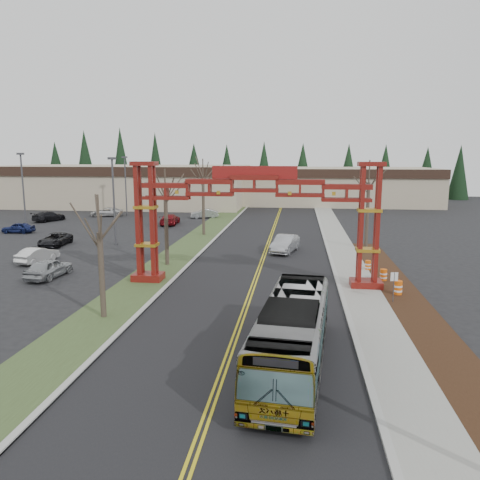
% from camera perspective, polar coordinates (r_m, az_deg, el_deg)
% --- Properties ---
extents(ground, '(200.00, 200.00, 0.00)m').
position_cam_1_polar(ground, '(17.92, -4.15, -21.02)').
color(ground, black).
rests_on(ground, ground).
extents(road, '(12.00, 110.00, 0.02)m').
position_cam_1_polar(road, '(41.19, 2.63, -2.82)').
color(road, black).
rests_on(road, ground).
extents(lane_line_left, '(0.12, 100.00, 0.01)m').
position_cam_1_polar(lane_line_left, '(41.20, 2.46, -2.80)').
color(lane_line_left, gold).
rests_on(lane_line_left, road).
extents(lane_line_right, '(0.12, 100.00, 0.01)m').
position_cam_1_polar(lane_line_right, '(41.18, 2.79, -2.81)').
color(lane_line_right, gold).
rests_on(lane_line_right, road).
extents(curb_right, '(0.30, 110.00, 0.15)m').
position_cam_1_polar(curb_right, '(41.18, 11.20, -2.92)').
color(curb_right, '#ABACA6').
rests_on(curb_right, ground).
extents(sidewalk_right, '(2.60, 110.00, 0.14)m').
position_cam_1_polar(sidewalk_right, '(41.31, 13.21, -2.96)').
color(sidewalk_right, gray).
rests_on(sidewalk_right, ground).
extents(landscape_strip, '(2.60, 50.00, 0.12)m').
position_cam_1_polar(landscape_strip, '(27.59, 21.94, -10.10)').
color(landscape_strip, black).
rests_on(landscape_strip, ground).
extents(grass_median, '(4.00, 110.00, 0.08)m').
position_cam_1_polar(grass_median, '(42.54, -8.19, -2.46)').
color(grass_median, '#3A4B25').
rests_on(grass_median, ground).
extents(curb_left, '(0.30, 110.00, 0.15)m').
position_cam_1_polar(curb_left, '(42.09, -5.76, -2.49)').
color(curb_left, '#ABACA6').
rests_on(curb_left, ground).
extents(gateway_arch, '(18.20, 1.60, 8.90)m').
position_cam_1_polar(gateway_arch, '(33.33, 1.76, 4.51)').
color(gateway_arch, '#66100D').
rests_on(gateway_arch, ground).
extents(retail_building_west, '(46.00, 22.30, 7.50)m').
position_cam_1_polar(retail_building_west, '(93.22, -13.78, 6.51)').
color(retail_building_west, tan).
rests_on(retail_building_west, ground).
extents(retail_building_east, '(38.00, 20.30, 7.00)m').
position_cam_1_polar(retail_building_east, '(95.40, 11.33, 6.53)').
color(retail_building_east, tan).
rests_on(retail_building_east, ground).
extents(conifer_treeline, '(116.10, 5.60, 13.00)m').
position_cam_1_polar(conifer_treeline, '(107.09, 5.66, 8.65)').
color(conifer_treeline, black).
rests_on(conifer_treeline, ground).
extents(transit_bus, '(3.69, 11.47, 3.14)m').
position_cam_1_polar(transit_bus, '(21.11, 6.43, -11.30)').
color(transit_bus, '#A6AAAE').
rests_on(transit_bus, ground).
extents(silver_sedan, '(2.92, 5.34, 1.67)m').
position_cam_1_polar(silver_sedan, '(45.89, 5.51, -0.46)').
color(silver_sedan, '#A5A8AD').
rests_on(silver_sedan, ground).
extents(parked_car_near_a, '(2.13, 4.63, 1.54)m').
position_cam_1_polar(parked_car_near_a, '(39.04, -22.27, -3.18)').
color(parked_car_near_a, '#9EA2A6').
rests_on(parked_car_near_a, ground).
extents(parked_car_near_b, '(2.28, 4.33, 1.36)m').
position_cam_1_polar(parked_car_near_b, '(45.05, -23.45, -1.67)').
color(parked_car_near_b, silver).
rests_on(parked_car_near_b, ground).
extents(parked_car_near_c, '(2.59, 4.94, 1.33)m').
position_cam_1_polar(parked_car_near_c, '(52.69, -21.60, 0.06)').
color(parked_car_near_c, black).
rests_on(parked_car_near_c, ground).
extents(parked_car_mid_a, '(2.43, 5.27, 1.49)m').
position_cam_1_polar(parked_car_mid_a, '(64.77, -8.54, 2.51)').
color(parked_car_mid_a, maroon).
rests_on(parked_car_mid_a, ground).
extents(parked_car_mid_b, '(3.92, 1.71, 1.32)m').
position_cam_1_polar(parked_car_mid_b, '(63.29, -25.42, 1.37)').
color(parked_car_mid_b, navy).
rests_on(parked_car_mid_b, ground).
extents(parked_car_far_a, '(4.39, 2.48, 1.37)m').
position_cam_1_polar(parked_car_far_a, '(71.17, -4.37, 3.22)').
color(parked_car_far_a, '#989B9F').
rests_on(parked_car_far_a, ground).
extents(parked_car_far_b, '(5.27, 3.23, 1.36)m').
position_cam_1_polar(parked_car_far_b, '(76.03, -15.96, 3.30)').
color(parked_car_far_b, silver).
rests_on(parked_car_far_b, ground).
extents(parked_car_far_c, '(3.72, 5.35, 1.44)m').
position_cam_1_polar(parked_car_far_c, '(73.02, -22.26, 2.70)').
color(parked_car_far_c, black).
rests_on(parked_car_far_c, ground).
extents(bare_tree_median_near, '(3.25, 3.25, 7.18)m').
position_cam_1_polar(bare_tree_median_near, '(27.52, -16.76, 0.83)').
color(bare_tree_median_near, '#382D26').
rests_on(bare_tree_median_near, ground).
extents(bare_tree_median_mid, '(3.38, 3.38, 8.24)m').
position_cam_1_polar(bare_tree_median_mid, '(39.93, -9.08, 5.31)').
color(bare_tree_median_mid, '#382D26').
rests_on(bare_tree_median_mid, ground).
extents(bare_tree_median_far, '(3.37, 3.37, 9.00)m').
position_cam_1_polar(bare_tree_median_far, '(55.18, -4.53, 7.50)').
color(bare_tree_median_far, '#382D26').
rests_on(bare_tree_median_far, ground).
extents(bare_tree_right_far, '(3.35, 3.35, 8.92)m').
position_cam_1_polar(bare_tree_right_far, '(48.31, 15.43, 6.71)').
color(bare_tree_right_far, '#382D26').
rests_on(bare_tree_right_far, ground).
extents(light_pole_near, '(0.80, 0.40, 9.18)m').
position_cam_1_polar(light_pole_near, '(50.74, -15.15, 5.35)').
color(light_pole_near, '#3F3F44').
rests_on(light_pole_near, ground).
extents(light_pole_mid, '(0.84, 0.42, 9.71)m').
position_cam_1_polar(light_pole_mid, '(67.37, -24.95, 6.13)').
color(light_pole_mid, '#3F3F44').
rests_on(light_pole_mid, ground).
extents(light_pole_far, '(0.80, 0.40, 9.25)m').
position_cam_1_polar(light_pole_far, '(75.71, -13.78, 6.93)').
color(light_pole_far, '#3F3F44').
rests_on(light_pole_far, ground).
extents(street_sign, '(0.46, 0.11, 2.04)m').
position_cam_1_polar(street_sign, '(31.28, 18.27, -4.80)').
color(street_sign, '#3F3F44').
rests_on(street_sign, ground).
extents(barrel_south, '(0.57, 0.57, 1.05)m').
position_cam_1_polar(barrel_south, '(33.29, 18.69, -5.61)').
color(barrel_south, '#E95D0C').
rests_on(barrel_south, ground).
extents(barrel_mid, '(0.52, 0.52, 0.97)m').
position_cam_1_polar(barrel_mid, '(36.65, 17.08, -4.16)').
color(barrel_mid, '#E95D0C').
rests_on(barrel_mid, ground).
extents(barrel_north, '(0.48, 0.48, 0.88)m').
position_cam_1_polar(barrel_north, '(39.71, 15.33, -3.04)').
color(barrel_north, '#E95D0C').
rests_on(barrel_north, ground).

